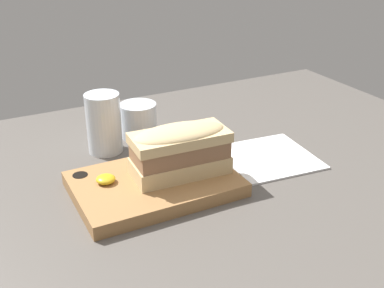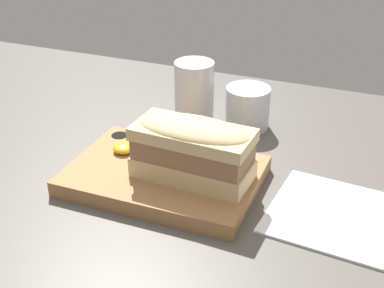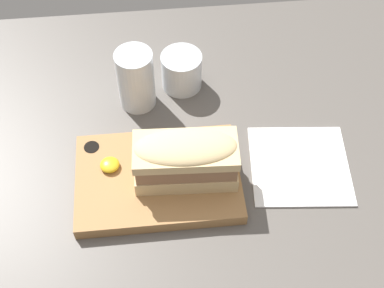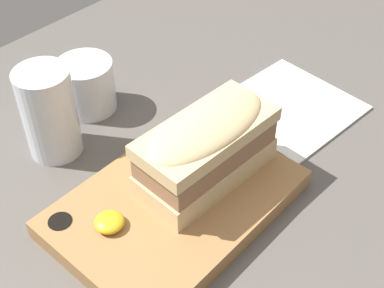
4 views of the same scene
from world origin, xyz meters
The scene contains 7 objects.
dining_table centered at (0.00, 0.00, 1.00)cm, with size 156.15×92.01×2.00cm.
serving_board centered at (2.75, -2.41, 3.30)cm, with size 29.25×20.21×2.65cm.
sandwich centered at (7.86, -2.95, 9.68)cm, with size 18.11×9.11×9.48cm.
mustard_dollop centered at (-5.56, -0.42, 5.28)cm, with size 3.49×3.49×1.39cm.
water_glass centered at (-0.26, 17.58, 7.57)cm, with size 7.31×7.31×12.87cm.
wine_glass centered at (9.24, 21.45, 5.48)cm, with size 8.29×8.29×7.83cm.
napkin centered at (29.18, -1.44, 2.20)cm, with size 19.54×19.29×0.40cm.
Camera 4 is at (-28.26, -32.87, 52.90)cm, focal length 50.00 mm.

